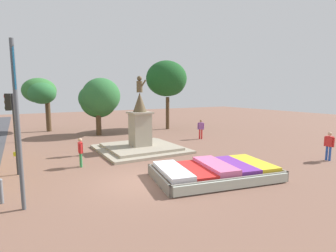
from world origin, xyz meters
The scene contains 13 objects.
ground_plane centered at (0.00, 0.00, 0.00)m, with size 88.59×88.59×0.00m, color brown.
flower_planter centered at (3.14, -1.17, 0.31)m, with size 6.26×4.33×0.72m.
statue_monument centered at (2.47, 6.06, 0.85)m, with size 5.61×5.61×5.12m.
traffic_light_mid_block centered at (-5.08, 4.07, 2.73)m, with size 0.42×0.30×3.98m.
traffic_light_far_corner centered at (-5.10, 13.63, 2.54)m, with size 0.41×0.29×3.69m.
banner_pole centered at (-4.82, -0.47, 3.20)m, with size 0.14×1.13×5.78m.
pedestrian_with_handbag centered at (8.76, 7.49, 0.97)m, with size 0.49×0.39×1.68m.
pedestrian_near_planter centered at (11.04, -2.03, 0.99)m, with size 0.26×0.57×1.72m.
pedestrian_crossing_plaza centered at (-2.00, 3.91, 0.91)m, with size 0.25×0.57×1.59m.
kerb_bollard_mid_b centered at (-5.52, 0.51, 0.50)m, with size 0.15×0.15×0.95m.
park_tree_far_left centered at (-2.73, 19.07, 4.04)m, with size 3.30×3.81×5.45m.
park_tree_behind_statue centered at (9.49, 14.63, 5.32)m, with size 4.74×4.76×7.34m.
park_tree_far_right centered at (1.85, 14.22, 3.44)m, with size 3.70×3.88×5.33m.
Camera 1 is at (-4.77, -10.47, 4.08)m, focal length 28.00 mm.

